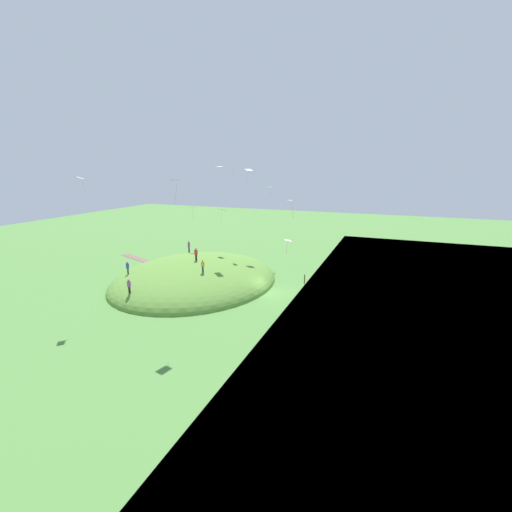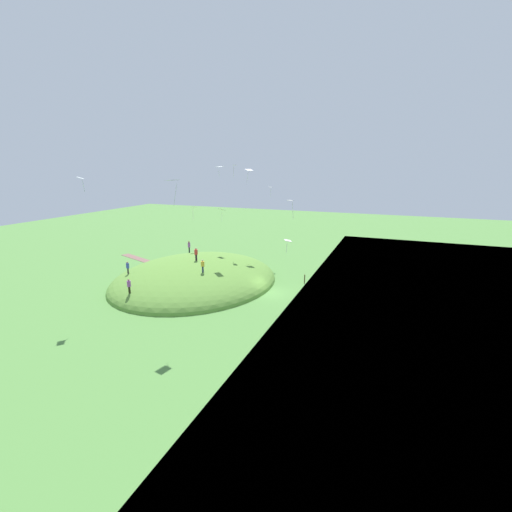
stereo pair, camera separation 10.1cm
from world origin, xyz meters
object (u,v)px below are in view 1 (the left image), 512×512
at_px(person_on_hilltop, 203,264).
at_px(kite_8, 194,208).
at_px(kite_7, 249,171).
at_px(mooring_post, 305,279).
at_px(person_with_child, 129,284).
at_px(kite_9, 234,166).
at_px(person_near_shore, 196,253).
at_px(kite_5, 80,179).
at_px(kite_2, 291,202).
at_px(person_watching_kites, 189,245).
at_px(kite_0, 288,241).
at_px(kite_3, 220,167).
at_px(kite_4, 173,181).
at_px(person_walking_path, 128,266).
at_px(kite_6, 270,188).
at_px(kite_1, 221,210).

distance_m(person_on_hilltop, kite_8, 14.17).
distance_m(kite_7, mooring_post, 17.15).
height_order(person_with_child, kite_9, kite_9).
bearing_deg(person_near_shore, kite_5, -91.80).
relative_size(person_near_shore, kite_9, 0.99).
bearing_deg(kite_7, kite_9, 26.15).
bearing_deg(kite_2, person_watching_kites, -21.40).
height_order(kite_0, kite_8, kite_8).
bearing_deg(kite_3, kite_4, 102.68).
xyz_separation_m(person_with_child, kite_7, (-6.25, -18.70, 11.76)).
bearing_deg(person_near_shore, person_walking_path, -118.81).
xyz_separation_m(kite_6, kite_7, (1.80, 4.12, 2.62)).
bearing_deg(kite_4, person_near_shore, -65.75).
bearing_deg(kite_9, kite_3, 90.17).
distance_m(person_watching_kites, kite_8, 5.65).
relative_size(kite_3, kite_4, 0.60).
bearing_deg(person_with_child, kite_9, -153.86).
distance_m(person_near_shore, kite_2, 14.63).
distance_m(kite_4, mooring_post, 22.68).
height_order(kite_0, kite_1, kite_1).
height_order(kite_4, mooring_post, kite_4).
height_order(kite_7, mooring_post, kite_7).
distance_m(person_on_hilltop, kite_5, 15.65).
bearing_deg(kite_3, kite_0, 154.19).
bearing_deg(kite_4, kite_7, -85.25).
bearing_deg(kite_2, person_walking_path, 14.00).
distance_m(kite_2, kite_6, 15.19).
relative_size(kite_2, kite_6, 1.33).
distance_m(person_near_shore, kite_3, 11.45).
xyz_separation_m(person_with_child, kite_4, (-8.01, 2.48, 11.10)).
height_order(kite_1, kite_9, kite_9).
distance_m(person_near_shore, person_walking_path, 8.56).
bearing_deg(person_watching_kites, kite_2, 121.33).
bearing_deg(person_walking_path, person_watching_kites, 94.27).
distance_m(kite_5, kite_6, 27.34).
bearing_deg(kite_8, person_watching_kites, 61.16).
height_order(person_watching_kites, kite_8, kite_8).
distance_m(kite_3, kite_6, 10.65).
relative_size(person_on_hilltop, kite_8, 0.77).
bearing_deg(kite_5, person_on_hilltop, -132.85).
distance_m(kite_2, kite_8, 19.19).
distance_m(kite_6, kite_7, 5.20).
bearing_deg(kite_3, kite_7, -108.26).
height_order(kite_2, kite_7, kite_7).
height_order(kite_8, mooring_post, kite_8).
bearing_deg(kite_0, kite_6, -63.79).
height_order(person_with_child, kite_2, kite_2).
height_order(kite_4, kite_5, kite_5).
xyz_separation_m(kite_4, kite_6, (-0.04, -25.29, -1.96)).
height_order(person_near_shore, person_with_child, person_near_shore).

